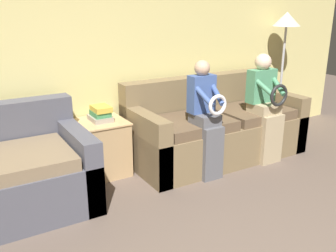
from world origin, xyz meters
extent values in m
cube|color=#DBCC7F|center=(0.00, 3.08, 1.27)|extent=(7.34, 0.06, 2.55)
cube|color=brown|center=(1.09, 2.51, 0.23)|extent=(2.07, 0.90, 0.45)
cube|color=brown|center=(1.09, 2.87, 0.69)|extent=(2.07, 0.20, 0.47)
cube|color=brown|center=(0.13, 2.51, 0.34)|extent=(0.16, 0.90, 0.69)
cube|color=brown|center=(2.04, 2.51, 0.34)|extent=(0.16, 0.90, 0.69)
cube|color=brown|center=(0.65, 2.41, 0.51)|extent=(0.82, 0.66, 0.11)
cube|color=brown|center=(1.52, 2.41, 0.51)|extent=(0.82, 0.66, 0.11)
cube|color=#4C4C56|center=(-0.61, 2.45, 0.33)|extent=(0.16, 0.98, 0.67)
cube|color=#7A664C|center=(-1.02, 2.35, 0.50)|extent=(0.63, 0.74, 0.11)
cube|color=#56565B|center=(0.67, 2.06, 0.28)|extent=(0.23, 0.10, 0.56)
cube|color=#56565B|center=(0.67, 2.20, 0.62)|extent=(0.23, 0.28, 0.11)
cube|color=#3D5693|center=(0.67, 2.27, 0.86)|extent=(0.27, 0.14, 0.38)
sphere|color=tan|center=(0.67, 2.27, 1.13)|extent=(0.16, 0.16, 0.16)
torus|color=silver|center=(0.67, 2.00, 0.81)|extent=(0.21, 0.04, 0.21)
cylinder|color=#3D5693|center=(0.59, 2.14, 0.89)|extent=(0.10, 0.31, 0.22)
cylinder|color=#3D5693|center=(0.76, 2.14, 0.89)|extent=(0.10, 0.31, 0.22)
cube|color=tan|center=(1.50, 2.06, 0.28)|extent=(0.28, 0.10, 0.56)
cube|color=tan|center=(1.50, 2.20, 0.62)|extent=(0.28, 0.28, 0.11)
cube|color=#4C8E66|center=(1.50, 2.27, 0.86)|extent=(0.34, 0.14, 0.37)
sphere|color=beige|center=(1.50, 2.27, 1.13)|extent=(0.18, 0.18, 0.18)
torus|color=black|center=(1.50, 2.00, 0.80)|extent=(0.25, 0.04, 0.25)
cylinder|color=#4C8E66|center=(1.39, 2.14, 0.89)|extent=(0.13, 0.31, 0.21)
cylinder|color=#4C8E66|center=(1.61, 2.14, 0.89)|extent=(0.13, 0.31, 0.21)
cube|color=tan|center=(-0.23, 2.77, 0.29)|extent=(0.46, 0.50, 0.59)
cube|color=tan|center=(-0.23, 2.77, 0.58)|extent=(0.48, 0.52, 0.02)
cube|color=gray|center=(-0.23, 2.79, 0.61)|extent=(0.20, 0.26, 0.05)
cube|color=#3D8451|center=(-0.23, 2.78, 0.66)|extent=(0.16, 0.22, 0.05)
cube|color=gold|center=(-0.23, 2.77, 0.72)|extent=(0.17, 0.23, 0.05)
cylinder|color=#2D2B28|center=(2.39, 2.80, 0.01)|extent=(0.26, 0.26, 0.02)
cylinder|color=#B7B7BC|center=(2.39, 2.80, 0.74)|extent=(0.03, 0.03, 1.44)
cone|color=beige|center=(2.39, 2.80, 1.55)|extent=(0.36, 0.36, 0.18)
camera|label=1|loc=(-1.52, -0.75, 1.73)|focal=40.00mm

